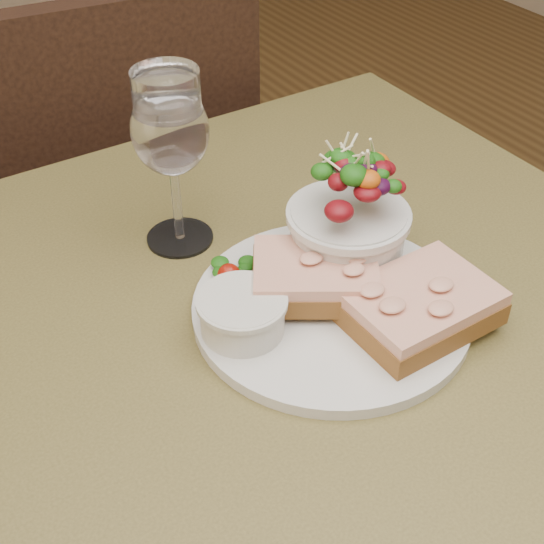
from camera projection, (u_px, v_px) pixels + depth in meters
cafe_table at (295, 401)px, 0.76m from camera, size 0.80×0.80×0.75m
chair_far at (120, 291)px, 1.44m from camera, size 0.46×0.46×0.90m
dinner_plate at (331, 308)px, 0.71m from camera, size 0.26×0.26×0.01m
sandwich_front at (420, 306)px, 0.67m from camera, size 0.13×0.10×0.03m
sandwich_back at (315, 276)px, 0.70m from camera, size 0.14×0.13×0.03m
ramekin at (242, 313)px, 0.66m from camera, size 0.07×0.07×0.04m
salad_bowl at (349, 213)px, 0.71m from camera, size 0.11×0.11×0.13m
garnish at (234, 270)px, 0.73m from camera, size 0.05×0.04×0.02m
wine_glass at (170, 136)px, 0.72m from camera, size 0.08×0.08×0.18m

